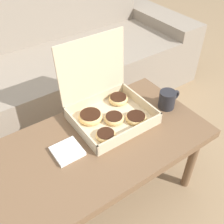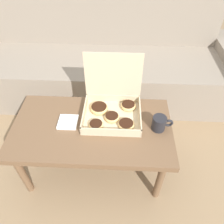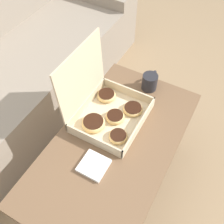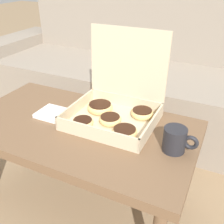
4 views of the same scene
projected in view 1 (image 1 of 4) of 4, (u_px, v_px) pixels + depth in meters
name	position (u px, v px, depth m)	size (l,w,h in m)	color
ground_plane	(90.00, 178.00, 1.51)	(12.00, 12.00, 0.00)	#937756
couch	(28.00, 75.00, 1.82)	(2.55, 0.79, 0.85)	gray
coffee_table	(100.00, 148.00, 1.17)	(0.97, 0.53, 0.44)	brown
pastry_box	(107.00, 107.00, 1.22)	(0.35, 0.32, 0.36)	beige
coffee_mug	(168.00, 99.00, 1.29)	(0.12, 0.08, 0.09)	#232328
napkin_stack	(67.00, 151.00, 1.09)	(0.12, 0.12, 0.02)	white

